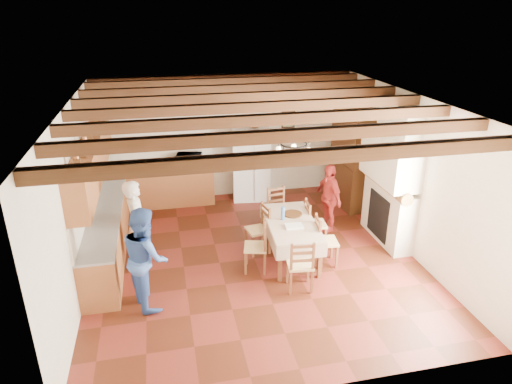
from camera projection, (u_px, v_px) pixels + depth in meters
floor at (254, 259)px, 8.69m from camera, size 6.00×6.50×0.02m
ceiling at (254, 101)px, 7.52m from camera, size 6.00×6.50×0.02m
wall_back at (226, 137)px, 11.04m from camera, size 6.00×0.02×3.00m
wall_front at (314, 291)px, 5.16m from camera, size 6.00×0.02×3.00m
wall_left at (76, 200)px, 7.51m from camera, size 0.02×6.50×3.00m
wall_right at (408, 173)px, 8.69m from camera, size 0.02×6.50×3.00m
ceiling_beams at (254, 107)px, 7.56m from camera, size 6.00×6.30×0.16m
lower_cabinets_left at (108, 228)px, 8.93m from camera, size 0.60×4.30×0.86m
lower_cabinets_back at (165, 188)px, 10.87m from camera, size 2.30×0.60×0.86m
countertop_left at (106, 207)px, 8.76m from camera, size 0.62×4.30×0.04m
countertop_back at (163, 170)px, 10.70m from camera, size 2.34×0.62×0.04m
backsplash_left at (88, 193)px, 8.58m from camera, size 0.03×4.30×0.60m
backsplash_back at (162, 153)px, 10.83m from camera, size 2.30×0.03×0.60m
upper_cabinets at (92, 160)px, 8.36m from camera, size 0.35×4.20×0.70m
fireplace at (389, 176)px, 8.86m from camera, size 0.56×1.60×2.80m
wall_picture at (288, 120)px, 11.19m from camera, size 0.34×0.03×0.42m
refrigerator at (251, 163)px, 11.10m from camera, size 0.98×0.84×1.78m
hutch at (351, 156)px, 10.60m from camera, size 0.64×1.36×2.40m
dining_table at (291, 225)px, 8.49m from camera, size 0.99×1.78×0.76m
chandelier at (294, 144)px, 7.89m from camera, size 0.47×0.47×0.03m
chair_left_near at (255, 246)px, 8.17m from camera, size 0.49×0.50×0.96m
chair_left_far at (258, 229)px, 8.78m from camera, size 0.47×0.48×0.96m
chair_right_near at (326, 240)px, 8.36m from camera, size 0.45×0.46×0.96m
chair_right_far at (315, 223)px, 9.02m from camera, size 0.44×0.46×0.96m
chair_end_near at (300, 264)px, 7.62m from camera, size 0.47×0.45×0.96m
chair_end_far at (279, 211)px, 9.55m from camera, size 0.48×0.46×0.96m
person_man at (138, 225)px, 8.16m from camera, size 0.41×0.62×1.68m
person_woman_blue at (146, 257)px, 7.12m from camera, size 0.84×0.96×1.68m
person_woman_red at (328, 197)px, 9.56m from camera, size 0.52×0.91×1.46m
microwave at (189, 161)px, 10.75m from camera, size 0.66×0.51×0.32m
fridge_vase at (255, 121)px, 10.71m from camera, size 0.35×0.35×0.31m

